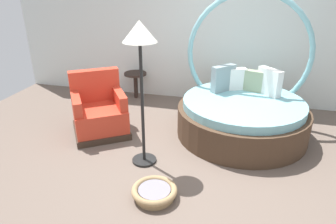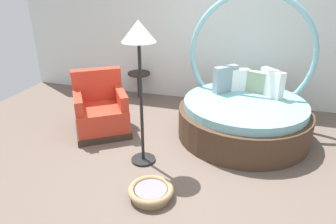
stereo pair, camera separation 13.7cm
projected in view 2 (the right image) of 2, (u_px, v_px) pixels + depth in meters
The scene contains 7 objects.
ground_plane at pixel (186, 164), 4.04m from camera, with size 8.00×8.00×0.02m, color #66564C.
back_wall at pixel (218, 29), 5.57m from camera, with size 8.00×0.12×2.73m, color silver.
round_daybed at pixel (244, 110), 4.64m from camera, with size 1.96×1.96×2.10m.
red_armchair at pixel (101, 111), 4.76m from camera, with size 1.11×1.11×0.94m.
pet_basket at pixel (151, 192), 3.39m from camera, with size 0.51×0.51×0.13m.
side_table at pixel (139, 77), 6.06m from camera, with size 0.44×0.44×0.52m.
floor_lamp at pixel (139, 46), 3.47m from camera, with size 0.40×0.40×1.82m.
Camera 2 is at (0.73, -3.34, 2.26)m, focal length 32.69 mm.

